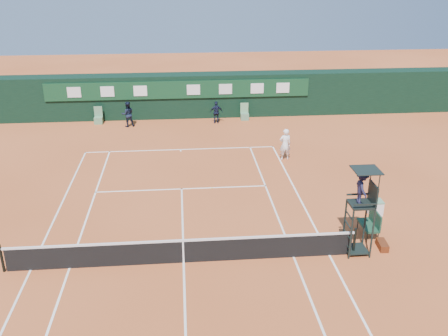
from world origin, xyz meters
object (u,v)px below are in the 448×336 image
at_px(tennis_net, 183,251).
at_px(umpire_chair, 362,194).
at_px(player, 285,144).
at_px(cooler, 375,207).
at_px(player_bench, 371,222).

height_order(tennis_net, umpire_chair, umpire_chair).
distance_m(umpire_chair, player, 9.84).
xyz_separation_m(cooler, player, (-2.65, 6.72, 0.57)).
xyz_separation_m(tennis_net, player, (5.76, 9.80, 0.38)).
distance_m(tennis_net, cooler, 8.95).
bearing_deg(cooler, player_bench, -116.26).
height_order(tennis_net, cooler, tennis_net).
height_order(cooler, player, player).
distance_m(umpire_chair, cooler, 4.11).
height_order(umpire_chair, cooler, umpire_chair).
relative_size(tennis_net, player, 7.22).
xyz_separation_m(umpire_chair, player, (-0.76, 9.69, -1.57)).
bearing_deg(tennis_net, umpire_chair, 0.99).
bearing_deg(tennis_net, player, 59.55).
bearing_deg(cooler, tennis_net, -159.88).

